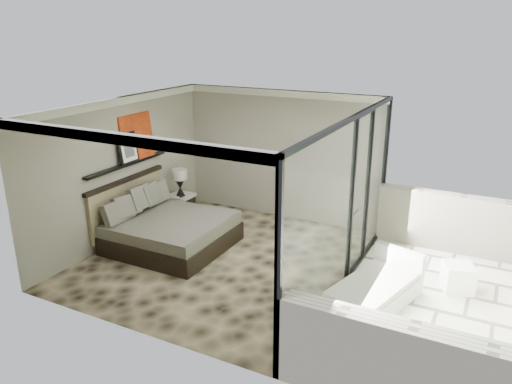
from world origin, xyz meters
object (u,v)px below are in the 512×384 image
at_px(lounger, 375,291).
at_px(bed, 167,229).
at_px(ottoman, 458,277).
at_px(nightstand, 181,206).
at_px(table_lamp, 180,179).

bearing_deg(lounger, bed, -168.38).
bearing_deg(ottoman, lounger, -137.32).
bearing_deg(nightstand, bed, -84.63).
xyz_separation_m(bed, lounger, (4.11, -0.24, -0.14)).
relative_size(bed, table_lamp, 3.59).
relative_size(nightstand, ottoman, 1.13).
xyz_separation_m(nightstand, ottoman, (5.85, -0.64, -0.03)).
distance_m(bed, table_lamp, 1.59).
bearing_deg(table_lamp, bed, -64.74).
relative_size(table_lamp, ottoman, 1.32).
height_order(nightstand, lounger, lounger).
xyz_separation_m(bed, nightstand, (-0.66, 1.39, -0.09)).
height_order(bed, table_lamp, bed).
xyz_separation_m(nightstand, table_lamp, (0.03, -0.04, 0.65)).
relative_size(nightstand, lounger, 0.27).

